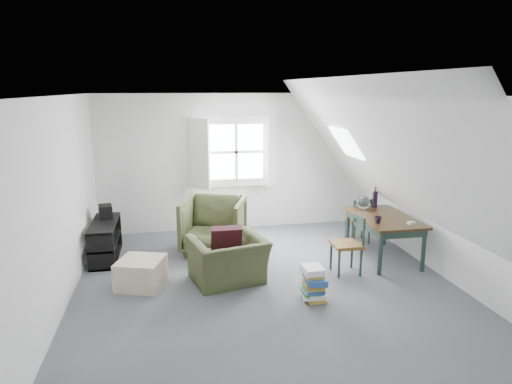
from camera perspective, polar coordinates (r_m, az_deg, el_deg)
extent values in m
plane|color=#525357|center=(6.17, 1.45, -11.90)|extent=(5.50, 5.50, 0.00)
plane|color=white|center=(5.61, 1.60, 11.98)|extent=(5.50, 5.50, 0.00)
plane|color=silver|center=(8.42, -2.53, 3.71)|extent=(5.00, 0.00, 5.00)
plane|color=silver|center=(3.27, 12.21, -11.56)|extent=(5.00, 0.00, 5.00)
plane|color=silver|center=(5.78, -23.48, -1.59)|extent=(0.00, 5.50, 5.50)
plane|color=silver|center=(6.75, 22.72, 0.43)|extent=(0.00, 5.50, 5.50)
plane|color=white|center=(5.54, -14.33, 4.05)|extent=(3.19, 5.50, 4.48)
plane|color=white|center=(6.19, 15.77, 4.85)|extent=(3.19, 5.50, 4.48)
cube|color=white|center=(8.37, -2.52, 5.04)|extent=(1.30, 0.04, 1.30)
cube|color=white|center=(8.14, -7.11, 4.74)|extent=(0.35, 0.35, 1.25)
cube|color=white|center=(8.34, 2.29, 5.02)|extent=(0.35, 0.35, 1.25)
cube|color=white|center=(8.36, -2.51, 5.03)|extent=(1.00, 0.02, 1.00)
cube|color=white|center=(8.34, -2.49, 5.02)|extent=(1.08, 0.04, 0.05)
cube|color=white|center=(8.34, -2.49, 5.02)|extent=(0.05, 0.04, 1.08)
cube|color=white|center=(7.37, 11.24, 6.06)|extent=(0.35, 0.75, 0.47)
imported|color=#394221|center=(6.38, -3.49, -11.10)|extent=(1.12, 1.03, 0.62)
imported|color=#394221|center=(7.51, -5.24, -7.34)|extent=(1.20, 1.22, 0.88)
cube|color=#370F17|center=(6.32, -3.74, -6.05)|extent=(0.42, 0.25, 0.44)
cube|color=#BFB392|center=(6.34, -14.16, -9.77)|extent=(0.71, 0.71, 0.38)
cube|color=black|center=(7.24, 15.73, -3.10)|extent=(0.81, 1.35, 0.04)
cube|color=#20352D|center=(7.26, 15.69, -3.65)|extent=(0.72, 1.26, 0.11)
cylinder|color=#20352D|center=(6.69, 15.28, -7.43)|extent=(0.06, 0.06, 0.64)
cylinder|color=#20352D|center=(7.00, 20.20, -6.87)|extent=(0.06, 0.06, 0.64)
cylinder|color=#20352D|center=(7.73, 11.38, -4.47)|extent=(0.06, 0.06, 0.64)
cylinder|color=#20352D|center=(8.00, 15.80, -4.12)|extent=(0.06, 0.06, 0.64)
sphere|color=silver|center=(7.54, 13.25, -1.26)|extent=(0.22, 0.22, 0.22)
cylinder|color=silver|center=(7.50, 13.31, -0.23)|extent=(0.07, 0.07, 0.12)
cylinder|color=black|center=(7.73, 14.65, -0.90)|extent=(0.08, 0.08, 0.26)
cylinder|color=#3F2D1E|center=(7.66, 14.77, 1.21)|extent=(0.03, 0.06, 0.47)
cylinder|color=#3F2D1E|center=(7.68, 14.85, 1.23)|extent=(0.05, 0.07, 0.47)
cylinder|color=#3F2D1E|center=(7.65, 14.73, 1.19)|extent=(0.06, 0.08, 0.47)
imported|color=black|center=(6.87, 14.98, -3.76)|extent=(0.11, 0.11, 0.10)
cube|color=white|center=(6.95, 18.87, -3.68)|extent=(0.12, 0.09, 0.04)
cube|color=brown|center=(7.98, 12.61, -3.39)|extent=(0.37, 0.37, 0.04)
cylinder|color=#20352D|center=(8.23, 13.08, -4.42)|extent=(0.03, 0.03, 0.38)
cylinder|color=#20352D|center=(7.97, 13.95, -5.04)|extent=(0.03, 0.03, 0.38)
cylinder|color=#20352D|center=(8.11, 11.15, -4.57)|extent=(0.03, 0.03, 0.38)
cylinder|color=#20352D|center=(7.85, 11.96, -5.20)|extent=(0.03, 0.03, 0.38)
cylinder|color=#20352D|center=(7.84, 14.16, -2.29)|extent=(0.03, 0.03, 0.40)
cylinder|color=#20352D|center=(7.72, 12.15, -2.42)|extent=(0.03, 0.03, 0.40)
cube|color=#20352D|center=(7.74, 13.22, -1.22)|extent=(0.30, 0.03, 0.07)
cube|color=#20352D|center=(7.77, 13.18, -2.04)|extent=(0.30, 0.03, 0.05)
cube|color=brown|center=(6.62, 11.22, -6.45)|extent=(0.40, 0.40, 0.05)
cylinder|color=#20352D|center=(6.78, 9.36, -7.91)|extent=(0.03, 0.03, 0.41)
cylinder|color=#20352D|center=(6.89, 11.89, -7.66)|extent=(0.03, 0.03, 0.41)
cylinder|color=#20352D|center=(6.50, 10.34, -8.87)|extent=(0.03, 0.03, 0.41)
cylinder|color=#20352D|center=(6.62, 12.97, -8.59)|extent=(0.03, 0.03, 0.41)
cylinder|color=#20352D|center=(6.76, 12.21, -4.22)|extent=(0.03, 0.03, 0.43)
cylinder|color=#20352D|center=(6.48, 13.32, -5.03)|extent=(0.03, 0.03, 0.43)
cube|color=#20352D|center=(6.57, 12.82, -3.20)|extent=(0.03, 0.32, 0.08)
cube|color=#20352D|center=(6.61, 12.77, -4.22)|extent=(0.03, 0.32, 0.06)
cube|color=black|center=(7.56, -18.17, -7.70)|extent=(0.38, 1.13, 0.03)
cube|color=black|center=(7.47, -18.32, -5.77)|extent=(0.38, 1.13, 0.03)
cube|color=black|center=(7.39, -18.47, -3.69)|extent=(0.38, 1.13, 0.03)
cube|color=black|center=(6.96, -18.86, -7.20)|extent=(0.38, 0.03, 0.56)
cube|color=black|center=(7.99, -17.84, -4.53)|extent=(0.38, 0.03, 0.56)
cube|color=#264C99|center=(7.22, -18.54, -7.83)|extent=(0.17, 0.19, 0.21)
cube|color=red|center=(7.61, -18.14, -6.72)|extent=(0.17, 0.23, 0.21)
cube|color=white|center=(7.26, -18.56, -5.39)|extent=(0.17, 0.21, 0.19)
cube|color=black|center=(7.60, -18.29, -2.38)|extent=(0.24, 0.31, 0.22)
cube|color=#B29933|center=(5.91, 7.35, -13.00)|extent=(0.23, 0.30, 0.04)
cube|color=white|center=(5.90, 7.02, -12.64)|extent=(0.29, 0.33, 0.04)
cube|color=white|center=(5.88, 7.48, -12.36)|extent=(0.24, 0.32, 0.04)
cube|color=#337F4C|center=(5.85, 6.95, -12.10)|extent=(0.24, 0.30, 0.03)
cube|color=#264C99|center=(5.83, 7.26, -11.92)|extent=(0.26, 0.34, 0.03)
cube|color=#B29933|center=(5.84, 7.18, -11.58)|extent=(0.23, 0.30, 0.03)
cube|color=#B29933|center=(5.84, 7.19, -11.21)|extent=(0.26, 0.33, 0.04)
cube|color=#264C99|center=(5.80, 7.59, -11.00)|extent=(0.26, 0.34, 0.04)
cube|color=#264C99|center=(5.78, 7.39, -10.68)|extent=(0.27, 0.33, 0.04)
cube|color=#B29933|center=(5.81, 7.15, -10.14)|extent=(0.24, 0.31, 0.04)
cube|color=white|center=(5.78, 7.07, -9.81)|extent=(0.25, 0.28, 0.05)
cube|color=white|center=(5.77, 7.12, -9.42)|extent=(0.25, 0.30, 0.04)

